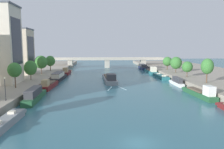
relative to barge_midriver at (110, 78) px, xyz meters
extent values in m
plane|color=#336675|center=(1.12, -50.25, -1.00)|extent=(400.00, 400.00, 0.00)
cube|color=gray|center=(-38.54, 4.75, -0.13)|extent=(36.00, 170.00, 1.74)
cube|color=gray|center=(40.78, 4.75, -0.13)|extent=(36.00, 170.00, 1.74)
cube|color=gray|center=(-0.03, 0.80, -0.38)|extent=(4.69, 20.54, 1.25)
cube|color=gray|center=(-0.47, 11.33, -0.26)|extent=(3.71, 1.41, 0.99)
cube|color=gray|center=(-0.03, 0.80, 0.27)|extent=(4.77, 20.54, 0.06)
cube|color=#38383D|center=(0.25, -6.13, 1.31)|extent=(3.06, 4.19, 2.01)
cube|color=black|center=(0.17, -4.09, 1.61)|extent=(2.31, 0.13, 0.56)
cube|color=brown|center=(-0.12, 2.83, 0.48)|extent=(3.44, 10.72, 0.36)
cylinder|color=#232328|center=(0.80, -5.29, 0.85)|extent=(0.07, 0.07, 1.10)
cube|color=#A5D1DB|center=(3.05, -13.63, -0.99)|extent=(2.23, 5.81, 0.03)
cube|color=#A5D1DB|center=(-0.54, -13.77, -0.99)|extent=(1.77, 5.92, 0.03)
cube|color=gray|center=(-18.13, -42.94, -0.41)|extent=(2.38, 10.34, 1.18)
cube|color=gray|center=(-17.99, -37.45, -0.29)|extent=(2.05, 1.30, 0.96)
cube|color=gray|center=(-18.13, -42.94, 0.21)|extent=(2.43, 10.34, 0.06)
cube|color=beige|center=(-18.07, -40.68, 0.44)|extent=(1.09, 0.93, 0.40)
cube|color=#235633|center=(-18.47, -26.88, -0.39)|extent=(2.64, 12.93, 1.23)
cube|color=#235633|center=(-18.66, -20.10, -0.27)|extent=(2.20, 1.31, 0.98)
cube|color=#235633|center=(-18.47, -26.88, 0.25)|extent=(2.68, 12.93, 0.06)
cube|color=#38383D|center=(-18.45, -27.52, 1.05)|extent=(2.10, 8.29, 1.54)
cube|color=#4C4C51|center=(-18.45, -27.52, 1.86)|extent=(2.24, 8.54, 0.08)
cylinder|color=#232328|center=(-18.02, -30.73, 0.83)|extent=(0.07, 0.07, 1.10)
cube|color=maroon|center=(-18.53, -11.63, -0.39)|extent=(2.76, 12.38, 1.22)
cube|color=maroon|center=(-18.31, -5.12, -0.27)|extent=(2.27, 1.33, 0.98)
cube|color=maroon|center=(-18.53, -11.63, 0.25)|extent=(2.80, 12.38, 0.06)
cube|color=tan|center=(-18.67, -15.81, 1.18)|extent=(1.84, 2.52, 1.81)
cube|color=black|center=(-18.63, -14.57, 1.45)|extent=(1.41, 0.08, 0.51)
cube|color=brown|center=(-18.49, -10.40, 0.46)|extent=(2.04, 6.46, 0.36)
cylinder|color=#232328|center=(-18.30, -15.33, 0.83)|extent=(0.07, 0.07, 1.10)
cube|color=black|center=(-18.77, 4.25, -0.42)|extent=(3.79, 15.89, 1.16)
cube|color=black|center=(-18.54, 12.50, -0.31)|extent=(3.21, 1.33, 0.95)
cube|color=black|center=(-18.77, 4.25, 0.19)|extent=(3.85, 15.89, 0.06)
cube|color=beige|center=(-18.79, 3.46, 1.01)|extent=(3.03, 10.19, 1.58)
cube|color=#4C4C51|center=(-18.79, 3.46, 1.83)|extent=(3.24, 10.50, 0.08)
cylinder|color=#232328|center=(-18.40, -0.50, 0.77)|extent=(0.07, 0.07, 1.10)
cube|color=maroon|center=(-18.36, 22.11, -0.38)|extent=(2.86, 12.64, 1.24)
cube|color=maroon|center=(-18.46, 28.76, -0.26)|extent=(2.56, 1.29, 0.99)
cube|color=maroon|center=(-18.36, 22.11, 0.26)|extent=(2.91, 12.64, 0.06)
cube|color=tan|center=(-18.30, 17.82, 1.31)|extent=(2.05, 2.55, 2.03)
cube|color=black|center=(-18.32, 19.09, 1.61)|extent=(1.61, 0.05, 0.57)
cube|color=brown|center=(-18.38, 23.37, 0.47)|extent=(2.18, 6.58, 0.36)
cylinder|color=#232328|center=(-17.91, 18.33, 0.84)|extent=(0.07, 0.07, 1.10)
cube|color=maroon|center=(21.18, -34.51, -0.41)|extent=(2.18, 1.26, 0.85)
cube|color=#235633|center=(20.88, -25.10, -0.44)|extent=(2.84, 13.32, 1.12)
cube|color=#235633|center=(20.60, -18.14, -0.33)|extent=(2.25, 1.32, 0.93)
cube|color=#235633|center=(20.88, -25.10, 0.15)|extent=(2.89, 13.32, 0.06)
cube|color=white|center=(21.06, -29.60, 1.28)|extent=(1.84, 2.71, 2.21)
cube|color=black|center=(21.00, -28.26, 1.61)|extent=(1.39, 0.09, 0.62)
cube|color=brown|center=(20.83, -23.78, 0.36)|extent=(2.08, 6.95, 0.36)
cylinder|color=#232328|center=(21.38, -29.05, 0.73)|extent=(0.07, 0.07, 1.10)
cube|color=silver|center=(21.06, -9.44, -0.52)|extent=(1.75, 9.42, 0.97)
cube|color=silver|center=(21.13, -4.39, -0.42)|extent=(1.55, 1.23, 0.85)
cube|color=silver|center=(21.06, -9.44, 0.00)|extent=(1.78, 9.42, 0.06)
cube|color=#38383D|center=(21.05, -9.91, 0.78)|extent=(1.41, 6.04, 1.51)
cube|color=#4C4C51|center=(21.05, -9.91, 1.58)|extent=(1.51, 6.22, 0.08)
cylinder|color=#232328|center=(21.26, -12.26, 0.58)|extent=(0.07, 0.07, 1.10)
cube|color=#23666B|center=(20.61, 6.89, -0.45)|extent=(2.69, 14.42, 1.11)
cube|color=#23666B|center=(20.56, 14.44, -0.34)|extent=(2.47, 1.25, 0.92)
cube|color=#23666B|center=(20.61, 6.89, 0.14)|extent=(2.74, 14.42, 0.06)
cube|color=beige|center=(20.59, 10.06, 0.37)|extent=(1.30, 0.91, 0.40)
cube|color=beige|center=(20.64, 2.86, 0.41)|extent=(1.43, 1.11, 0.48)
cylinder|color=#232328|center=(21.03, 2.57, 0.72)|extent=(0.07, 0.07, 1.10)
cube|color=#23666B|center=(20.82, 23.92, -0.48)|extent=(3.24, 15.20, 1.05)
cube|color=#23666B|center=(20.93, 31.85, -0.37)|extent=(2.90, 1.26, 0.89)
cube|color=#23666B|center=(20.82, 23.92, 0.08)|extent=(3.30, 15.20, 0.06)
cube|color=beige|center=(20.75, 18.77, 1.24)|extent=(2.32, 3.06, 2.25)
cube|color=black|center=(20.77, 20.30, 1.58)|extent=(1.82, 0.06, 0.63)
cube|color=brown|center=(20.84, 25.44, 0.29)|extent=(2.47, 7.92, 0.36)
cylinder|color=#232328|center=(21.21, 19.37, 0.66)|extent=(0.07, 0.07, 1.10)
cube|color=#1E284C|center=(20.40, 40.40, -0.40)|extent=(3.41, 13.85, 1.20)
cube|color=#1E284C|center=(20.64, 47.63, -0.28)|extent=(2.85, 1.34, 0.97)
cube|color=#1E284C|center=(20.40, 40.40, 0.23)|extent=(3.47, 13.86, 0.06)
cube|color=#38383D|center=(20.38, 39.72, 1.04)|extent=(2.71, 8.88, 1.56)
cube|color=#4C4C51|center=(20.38, 39.72, 1.87)|extent=(2.90, 9.15, 0.08)
cylinder|color=#232328|center=(20.71, 36.26, 0.81)|extent=(0.07, 0.07, 1.10)
cylinder|color=brown|center=(-25.06, -20.37, 2.52)|extent=(0.27, 0.27, 3.57)
ellipsoid|color=#387533|center=(-25.06, -20.37, 5.34)|extent=(3.44, 3.44, 3.77)
cylinder|color=brown|center=(-25.58, -6.16, 1.99)|extent=(0.24, 0.24, 2.51)
ellipsoid|color=#387533|center=(-25.58, -6.16, 4.52)|extent=(4.02, 4.02, 4.64)
cylinder|color=brown|center=(-25.82, 7.54, 2.39)|extent=(0.28, 0.28, 3.31)
ellipsoid|color=#387533|center=(-25.82, 7.54, 5.41)|extent=(4.78, 4.78, 4.97)
cylinder|color=brown|center=(-25.29, 20.70, 2.26)|extent=(0.33, 0.33, 3.04)
ellipsoid|color=#387533|center=(-25.29, 20.70, 5.03)|extent=(4.26, 4.26, 4.57)
cylinder|color=brown|center=(27.56, -15.69, 2.53)|extent=(0.36, 0.36, 3.59)
ellipsoid|color=#387533|center=(27.56, -15.69, 5.57)|extent=(3.53, 3.53, 4.53)
cylinder|color=brown|center=(27.11, -2.79, 1.97)|extent=(0.26, 0.26, 2.47)
ellipsoid|color=#387533|center=(27.11, -2.79, 4.25)|extent=(3.71, 3.71, 3.80)
cylinder|color=brown|center=(27.67, 9.76, 2.04)|extent=(0.27, 0.27, 2.61)
ellipsoid|color=#387533|center=(27.67, 9.76, 4.72)|extent=(4.63, 4.63, 4.99)
cylinder|color=brown|center=(27.95, 21.64, 2.05)|extent=(0.40, 0.40, 2.63)
ellipsoid|color=#387533|center=(27.95, 21.64, 4.53)|extent=(4.22, 4.22, 4.24)
cylinder|color=black|center=(-21.91, -33.69, 2.87)|extent=(0.11, 0.11, 4.27)
sphere|color=#EAE5C6|center=(-21.91, -33.69, 5.14)|extent=(0.28, 0.28, 0.28)
cylinder|color=black|center=(-21.91, -33.69, 0.84)|extent=(0.22, 0.22, 0.20)
cube|color=#232833|center=(-27.01, -12.49, 12.69)|extent=(0.04, 7.29, 13.04)
cube|color=beige|center=(-34.86, 9.06, 9.21)|extent=(10.05, 9.55, 16.94)
cube|color=#565B66|center=(-34.86, 9.06, 17.93)|extent=(10.35, 9.84, 0.50)
cube|color=#232833|center=(-29.81, 9.06, 10.05)|extent=(0.04, 7.64, 10.17)
cube|color=#ADA899|center=(1.12, 51.64, 3.83)|extent=(67.33, 4.40, 0.60)
cube|color=#ADA899|center=(1.12, 49.64, 4.58)|extent=(67.33, 0.30, 0.90)
cube|color=#ADA899|center=(1.12, 53.64, 4.58)|extent=(67.33, 0.30, 0.90)
cube|color=#ADA899|center=(-20.54, 51.64, 1.26)|extent=(2.80, 3.60, 4.53)
cube|color=#ADA899|center=(1.12, 51.64, 1.26)|extent=(2.80, 3.60, 4.53)
cube|color=#ADA899|center=(22.78, 51.64, 1.26)|extent=(2.80, 3.60, 4.53)
camera|label=1|loc=(-3.78, -75.51, 11.00)|focal=34.31mm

